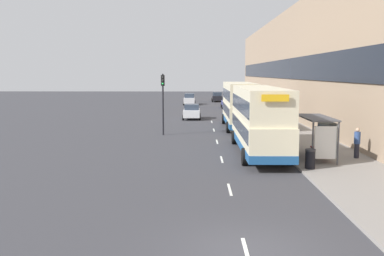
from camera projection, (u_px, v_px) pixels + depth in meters
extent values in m
plane|color=#38383D|center=(246.00, 251.00, 12.55)|extent=(220.00, 220.00, 0.00)
cube|color=gray|center=(265.00, 117.00, 50.62)|extent=(5.00, 93.00, 0.14)
cube|color=#9E846B|center=(301.00, 63.00, 49.75)|extent=(3.00, 93.00, 12.68)
cube|color=black|center=(287.00, 69.00, 49.86)|extent=(0.12, 89.28, 2.28)
cube|color=silver|center=(246.00, 251.00, 12.54)|extent=(0.12, 2.00, 0.01)
cube|color=silver|center=(230.00, 189.00, 19.21)|extent=(0.12, 2.00, 0.01)
cube|color=silver|center=(222.00, 159.00, 25.88)|extent=(0.12, 2.00, 0.01)
cube|color=silver|center=(217.00, 142.00, 32.55)|extent=(0.12, 2.00, 0.01)
cube|color=silver|center=(214.00, 130.00, 39.21)|extent=(0.12, 2.00, 0.01)
cube|color=silver|center=(212.00, 122.00, 45.88)|extent=(0.12, 2.00, 0.01)
cube|color=#4C4C51|center=(316.00, 117.00, 25.39)|extent=(1.60, 4.20, 0.08)
cylinder|color=#4C4C51|center=(313.00, 144.00, 23.57)|extent=(0.10, 0.10, 2.40)
cylinder|color=#4C4C51|center=(296.00, 133.00, 27.54)|extent=(0.10, 0.10, 2.40)
cylinder|color=#4C4C51|center=(338.00, 144.00, 23.55)|extent=(0.10, 0.10, 2.40)
cylinder|color=#4C4C51|center=(318.00, 133.00, 27.52)|extent=(0.10, 0.10, 2.40)
cube|color=#99A8B2|center=(327.00, 136.00, 25.52)|extent=(0.04, 3.68, 1.92)
cube|color=white|center=(325.00, 143.00, 23.62)|extent=(1.19, 0.10, 1.82)
cube|color=maroon|center=(319.00, 150.00, 25.64)|extent=(0.36, 2.80, 0.08)
cube|color=beige|center=(259.00, 132.00, 27.55)|extent=(2.55, 11.34, 1.85)
cube|color=beige|center=(259.00, 103.00, 27.31)|extent=(2.50, 11.00, 1.95)
cube|color=#1E518C|center=(258.00, 143.00, 27.64)|extent=(2.58, 11.39, 0.45)
cube|color=#2D3847|center=(259.00, 126.00, 27.51)|extent=(2.58, 10.66, 0.81)
cube|color=#2D3847|center=(259.00, 104.00, 27.32)|extent=(2.55, 10.66, 0.94)
cube|color=yellow|center=(275.00, 98.00, 21.63)|extent=(1.40, 0.08, 0.36)
cylinder|color=black|center=(234.00, 137.00, 31.51)|extent=(0.30, 1.00, 1.00)
cylinder|color=black|center=(268.00, 137.00, 31.47)|extent=(0.30, 1.00, 1.00)
cylinder|color=black|center=(244.00, 157.00, 24.21)|extent=(0.30, 1.00, 1.00)
cylinder|color=black|center=(290.00, 157.00, 24.17)|extent=(0.30, 1.00, 1.00)
cube|color=beige|center=(239.00, 113.00, 40.44)|extent=(2.55, 10.45, 1.85)
cube|color=beige|center=(240.00, 93.00, 40.19)|extent=(2.50, 10.14, 1.95)
cube|color=#1E518C|center=(239.00, 121.00, 40.53)|extent=(2.58, 10.50, 0.45)
cube|color=#2D3847|center=(239.00, 109.00, 40.39)|extent=(2.58, 9.82, 0.81)
cube|color=#2D3847|center=(240.00, 94.00, 40.21)|extent=(2.55, 9.82, 0.94)
cube|color=yellow|center=(246.00, 88.00, 34.95)|extent=(1.40, 0.08, 0.36)
cylinder|color=black|center=(224.00, 119.00, 44.10)|extent=(0.30, 1.00, 1.00)
cylinder|color=black|center=(248.00, 119.00, 44.06)|extent=(0.30, 1.00, 1.00)
cylinder|color=black|center=(228.00, 127.00, 37.36)|extent=(0.30, 1.00, 1.00)
cylinder|color=black|center=(257.00, 127.00, 37.32)|extent=(0.30, 1.00, 1.00)
cube|color=navy|center=(228.00, 104.00, 63.80)|extent=(1.87, 4.18, 0.75)
cube|color=#2D3847|center=(228.00, 99.00, 63.51)|extent=(1.65, 2.01, 0.61)
cylinder|color=black|center=(221.00, 105.00, 65.15)|extent=(0.20, 0.60, 0.60)
cylinder|color=black|center=(234.00, 105.00, 65.12)|extent=(0.20, 0.60, 0.60)
cylinder|color=black|center=(222.00, 107.00, 62.58)|extent=(0.20, 0.60, 0.60)
cylinder|color=black|center=(235.00, 107.00, 62.55)|extent=(0.20, 0.60, 0.60)
cube|color=silver|center=(192.00, 113.00, 48.57)|extent=(1.83, 3.82, 0.77)
cube|color=#2D3847|center=(192.00, 107.00, 48.67)|extent=(1.61, 1.83, 0.63)
cylinder|color=black|center=(200.00, 118.00, 47.43)|extent=(0.20, 0.60, 0.60)
cylinder|color=black|center=(183.00, 118.00, 47.46)|extent=(0.20, 0.60, 0.60)
cylinder|color=black|center=(200.00, 115.00, 49.78)|extent=(0.20, 0.60, 0.60)
cylinder|color=black|center=(184.00, 115.00, 49.81)|extent=(0.20, 0.60, 0.60)
cube|color=black|center=(217.00, 98.00, 78.32)|extent=(1.77, 4.15, 0.81)
cube|color=#2D3847|center=(217.00, 94.00, 78.02)|extent=(1.56, 1.99, 0.66)
cylinder|color=black|center=(212.00, 100.00, 79.66)|extent=(0.20, 0.60, 0.60)
cylinder|color=black|center=(222.00, 100.00, 79.63)|extent=(0.20, 0.60, 0.60)
cylinder|color=black|center=(212.00, 100.00, 77.11)|extent=(0.20, 0.60, 0.60)
cylinder|color=black|center=(222.00, 100.00, 77.08)|extent=(0.20, 0.60, 0.60)
cube|color=silver|center=(189.00, 100.00, 71.01)|extent=(1.78, 4.50, 0.84)
cube|color=#2D3847|center=(189.00, 96.00, 71.14)|extent=(1.57, 2.16, 0.69)
cylinder|color=black|center=(195.00, 103.00, 69.67)|extent=(0.20, 0.60, 0.60)
cylinder|color=black|center=(184.00, 103.00, 69.70)|extent=(0.20, 0.60, 0.60)
cylinder|color=black|center=(195.00, 102.00, 72.44)|extent=(0.20, 0.60, 0.60)
cylinder|color=black|center=(184.00, 102.00, 72.46)|extent=(0.20, 0.60, 0.60)
cylinder|color=#23232D|center=(295.00, 149.00, 26.31)|extent=(0.28, 0.28, 0.81)
cylinder|color=maroon|center=(296.00, 137.00, 26.22)|extent=(0.34, 0.34, 0.68)
sphere|color=tan|center=(296.00, 130.00, 26.16)|extent=(0.22, 0.22, 0.22)
cylinder|color=#23232D|center=(357.00, 151.00, 25.60)|extent=(0.30, 0.30, 0.87)
cylinder|color=navy|center=(357.00, 138.00, 25.50)|extent=(0.36, 0.36, 0.72)
sphere|color=tan|center=(358.00, 130.00, 25.44)|extent=(0.23, 0.23, 0.23)
cylinder|color=#23232D|center=(287.00, 140.00, 29.62)|extent=(0.29, 0.29, 0.84)
cylinder|color=#997F51|center=(288.00, 130.00, 29.52)|extent=(0.35, 0.35, 0.70)
sphere|color=tan|center=(288.00, 123.00, 29.46)|extent=(0.23, 0.23, 0.23)
cylinder|color=black|center=(310.00, 160.00, 22.78)|extent=(0.52, 0.52, 0.95)
cylinder|color=#2D2D33|center=(310.00, 150.00, 22.72)|extent=(0.55, 0.55, 0.10)
cylinder|color=black|center=(163.00, 105.00, 35.86)|extent=(0.14, 0.14, 5.14)
cube|color=black|center=(163.00, 80.00, 35.55)|extent=(0.30, 0.24, 0.90)
sphere|color=#2D2D2D|center=(163.00, 77.00, 35.40)|extent=(0.16, 0.16, 0.16)
sphere|color=#2D2D2D|center=(163.00, 80.00, 35.43)|extent=(0.16, 0.16, 0.16)
sphere|color=#19D84C|center=(163.00, 84.00, 35.47)|extent=(0.16, 0.16, 0.16)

